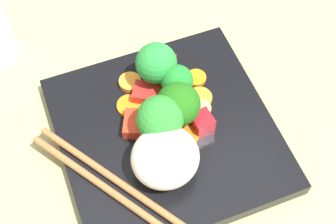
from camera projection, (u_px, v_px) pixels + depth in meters
ground_plane at (167, 143)px, 56.10cm from camera, size 110.00×110.00×2.00cm
square_plate at (167, 134)px, 54.42cm from camera, size 23.99×23.99×1.96cm
rice_mound at (165, 157)px, 48.91cm from camera, size 8.41×8.23×5.27cm
broccoli_floret_0 at (156, 64)px, 53.45cm from camera, size 4.63×4.63×6.44cm
broccoli_floret_1 at (178, 105)px, 51.27cm from camera, size 4.82×4.82×6.05cm
broccoli_floret_2 at (160, 120)px, 49.93cm from camera, size 4.97×4.97×6.50cm
broccoli_floret_3 at (177, 82)px, 53.03cm from camera, size 3.57×3.57×5.45cm
carrot_slice_0 at (129, 106)px, 54.97cm from camera, size 3.96×3.96×0.45cm
carrot_slice_1 at (200, 98)px, 55.46cm from camera, size 3.47×3.47×0.56cm
carrot_slice_2 at (130, 82)px, 56.51cm from camera, size 3.65×3.65×0.71cm
carrot_slice_3 at (161, 107)px, 54.76cm from camera, size 4.22×4.22×0.67cm
carrot_slice_4 at (187, 137)px, 52.68cm from camera, size 2.74×2.74×0.78cm
carrot_slice_5 at (196, 78)px, 56.93cm from camera, size 3.14×3.14×0.53cm
pepper_chunk_0 at (147, 94)px, 55.09cm from camera, size 3.88×3.65×1.65cm
pepper_chunk_1 at (160, 65)px, 57.00cm from camera, size 4.14×4.14×2.03cm
pepper_chunk_2 at (202, 123)px, 52.70cm from camera, size 2.38×2.51×2.33cm
pepper_chunk_3 at (138, 124)px, 53.12cm from camera, size 4.03×4.08×1.49cm
chicken_piece_0 at (195, 109)px, 53.79cm from camera, size 4.17×3.54×2.09cm
chopstick_pair at (118, 189)px, 49.54cm from camera, size 14.37×19.01×0.76cm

